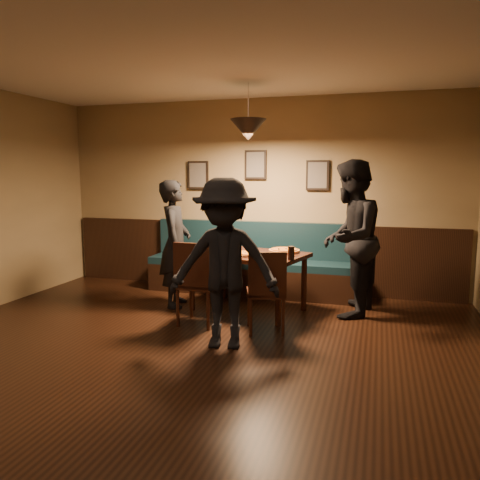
{
  "coord_description": "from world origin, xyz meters",
  "views": [
    {
      "loc": [
        1.75,
        -3.23,
        1.72
      ],
      "look_at": [
        0.2,
        2.01,
        0.95
      ],
      "focal_mm": 35.18,
      "sensor_mm": 36.0,
      "label": 1
    }
  ],
  "objects_px": {
    "diner_right": "(350,239)",
    "diner_front": "(224,264)",
    "chair_near_left": "(199,282)",
    "soda_glass": "(291,253)",
    "tabasco_bottle": "(292,251)",
    "chair_near_right": "(266,290)",
    "booth_bench": "(251,259)",
    "dining_table": "(248,282)",
    "diner_left": "(175,244)"
  },
  "relations": [
    {
      "from": "chair_near_left",
      "to": "tabasco_bottle",
      "type": "distance_m",
      "value": 1.18
    },
    {
      "from": "dining_table",
      "to": "chair_near_left",
      "type": "distance_m",
      "value": 0.79
    },
    {
      "from": "diner_front",
      "to": "tabasco_bottle",
      "type": "xyz_separation_m",
      "value": [
        0.46,
        1.19,
        -0.04
      ]
    },
    {
      "from": "chair_near_left",
      "to": "diner_front",
      "type": "relative_size",
      "value": 0.58
    },
    {
      "from": "chair_near_right",
      "to": "diner_left",
      "type": "distance_m",
      "value": 1.56
    },
    {
      "from": "diner_right",
      "to": "tabasco_bottle",
      "type": "bearing_deg",
      "value": -59.82
    },
    {
      "from": "booth_bench",
      "to": "tabasco_bottle",
      "type": "bearing_deg",
      "value": -50.41
    },
    {
      "from": "chair_near_left",
      "to": "chair_near_right",
      "type": "height_order",
      "value": "chair_near_left"
    },
    {
      "from": "booth_bench",
      "to": "chair_near_right",
      "type": "relative_size",
      "value": 3.29
    },
    {
      "from": "booth_bench",
      "to": "diner_front",
      "type": "bearing_deg",
      "value": -81.69
    },
    {
      "from": "chair_near_left",
      "to": "diner_front",
      "type": "bearing_deg",
      "value": -47.99
    },
    {
      "from": "diner_right",
      "to": "dining_table",
      "type": "bearing_deg",
      "value": -73.06
    },
    {
      "from": "diner_left",
      "to": "tabasco_bottle",
      "type": "distance_m",
      "value": 1.54
    },
    {
      "from": "dining_table",
      "to": "diner_right",
      "type": "distance_m",
      "value": 1.37
    },
    {
      "from": "chair_near_right",
      "to": "diner_right",
      "type": "bearing_deg",
      "value": 27.65
    },
    {
      "from": "booth_bench",
      "to": "dining_table",
      "type": "xyz_separation_m",
      "value": [
        0.2,
        -0.84,
        -0.13
      ]
    },
    {
      "from": "soda_glass",
      "to": "diner_front",
      "type": "bearing_deg",
      "value": -117.46
    },
    {
      "from": "chair_near_left",
      "to": "booth_bench",
      "type": "bearing_deg",
      "value": 84.23
    },
    {
      "from": "dining_table",
      "to": "chair_near_right",
      "type": "distance_m",
      "value": 0.82
    },
    {
      "from": "chair_near_left",
      "to": "tabasco_bottle",
      "type": "height_order",
      "value": "chair_near_left"
    },
    {
      "from": "booth_bench",
      "to": "diner_left",
      "type": "xyz_separation_m",
      "value": [
        -0.77,
        -0.89,
        0.32
      ]
    },
    {
      "from": "chair_near_left",
      "to": "chair_near_right",
      "type": "xyz_separation_m",
      "value": [
        0.79,
        -0.03,
        -0.03
      ]
    },
    {
      "from": "diner_front",
      "to": "dining_table",
      "type": "bearing_deg",
      "value": 86.79
    },
    {
      "from": "chair_near_right",
      "to": "soda_glass",
      "type": "relative_size",
      "value": 5.7
    },
    {
      "from": "soda_glass",
      "to": "diner_right",
      "type": "bearing_deg",
      "value": 38.45
    },
    {
      "from": "booth_bench",
      "to": "diner_right",
      "type": "height_order",
      "value": "diner_right"
    },
    {
      "from": "diner_left",
      "to": "tabasco_bottle",
      "type": "bearing_deg",
      "value": -106.59
    },
    {
      "from": "chair_near_left",
      "to": "chair_near_right",
      "type": "relative_size",
      "value": 1.07
    },
    {
      "from": "diner_left",
      "to": "soda_glass",
      "type": "relative_size",
      "value": 10.27
    },
    {
      "from": "chair_near_right",
      "to": "tabasco_bottle",
      "type": "height_order",
      "value": "chair_near_right"
    },
    {
      "from": "booth_bench",
      "to": "chair_near_right",
      "type": "bearing_deg",
      "value": -68.99
    },
    {
      "from": "chair_near_left",
      "to": "soda_glass",
      "type": "height_order",
      "value": "chair_near_left"
    },
    {
      "from": "booth_bench",
      "to": "chair_near_right",
      "type": "height_order",
      "value": "booth_bench"
    },
    {
      "from": "chair_near_right",
      "to": "tabasco_bottle",
      "type": "bearing_deg",
      "value": 55.69
    },
    {
      "from": "chair_near_left",
      "to": "diner_front",
      "type": "height_order",
      "value": "diner_front"
    },
    {
      "from": "diner_right",
      "to": "diner_front",
      "type": "xyz_separation_m",
      "value": [
        -1.12,
        -1.44,
        -0.1
      ]
    },
    {
      "from": "chair_near_left",
      "to": "diner_front",
      "type": "xyz_separation_m",
      "value": [
        0.51,
        -0.6,
        0.36
      ]
    },
    {
      "from": "booth_bench",
      "to": "dining_table",
      "type": "distance_m",
      "value": 0.87
    },
    {
      "from": "diner_front",
      "to": "tabasco_bottle",
      "type": "relative_size",
      "value": 13.53
    },
    {
      "from": "diner_right",
      "to": "diner_front",
      "type": "relative_size",
      "value": 1.12
    },
    {
      "from": "chair_near_left",
      "to": "diner_right",
      "type": "bearing_deg",
      "value": 29.11
    },
    {
      "from": "diner_right",
      "to": "chair_near_right",
      "type": "bearing_deg",
      "value": -34.39
    },
    {
      "from": "dining_table",
      "to": "tabasco_bottle",
      "type": "xyz_separation_m",
      "value": [
        0.57,
        -0.09,
        0.43
      ]
    },
    {
      "from": "soda_glass",
      "to": "chair_near_right",
      "type": "bearing_deg",
      "value": -118.71
    },
    {
      "from": "booth_bench",
      "to": "diner_front",
      "type": "distance_m",
      "value": 2.17
    },
    {
      "from": "diner_right",
      "to": "booth_bench",
      "type": "bearing_deg",
      "value": -106.15
    },
    {
      "from": "chair_near_left",
      "to": "chair_near_right",
      "type": "distance_m",
      "value": 0.8
    },
    {
      "from": "booth_bench",
      "to": "tabasco_bottle",
      "type": "height_order",
      "value": "booth_bench"
    },
    {
      "from": "soda_glass",
      "to": "tabasco_bottle",
      "type": "distance_m",
      "value": 0.25
    },
    {
      "from": "dining_table",
      "to": "chair_near_left",
      "type": "bearing_deg",
      "value": -105.92
    }
  ]
}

